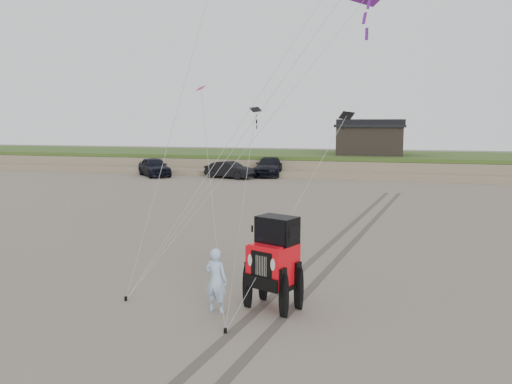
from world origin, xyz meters
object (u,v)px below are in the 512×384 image
(cabin, at_px, (370,139))
(truck_b, at_px, (230,170))
(man, at_px, (216,280))
(truck_c, at_px, (270,166))
(truck_a, at_px, (154,167))
(jeep, at_px, (273,273))

(cabin, xyz_separation_m, truck_b, (-11.45, -8.22, -2.51))
(truck_b, distance_m, man, 30.64)
(truck_c, bearing_deg, man, -84.10)
(man, bearing_deg, truck_c, -68.46)
(cabin, relative_size, man, 3.87)
(cabin, xyz_separation_m, truck_c, (-8.56, -5.36, -2.40))
(cabin, distance_m, truck_c, 10.38)
(cabin, relative_size, truck_c, 1.11)
(truck_a, xyz_separation_m, man, (15.98, -29.25, -0.02))
(jeep, distance_m, man, 1.46)
(cabin, height_order, jeep, cabin)
(truck_a, relative_size, jeep, 0.96)
(cabin, height_order, truck_a, cabin)
(jeep, bearing_deg, truck_c, 125.44)
(truck_b, relative_size, jeep, 0.86)
(truck_a, distance_m, truck_c, 10.36)
(truck_b, xyz_separation_m, man, (8.93, -29.31, 0.10))
(truck_a, xyz_separation_m, jeep, (17.32, -28.68, 0.11))
(truck_b, height_order, man, man)
(truck_c, height_order, jeep, jeep)
(cabin, height_order, man, cabin)
(jeep, bearing_deg, truck_b, 131.96)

